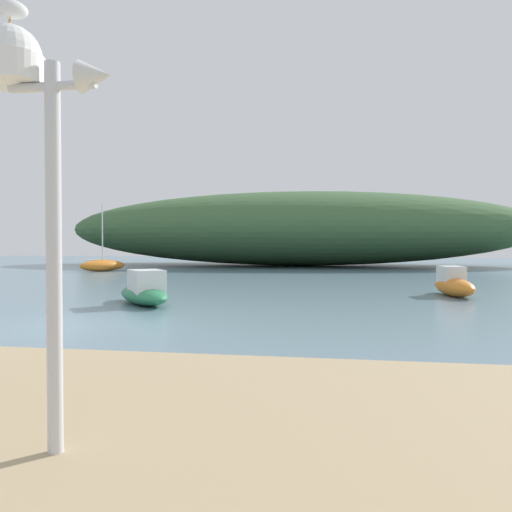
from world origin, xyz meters
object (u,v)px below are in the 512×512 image
object	(u,v)px
seagull_on_radar	(7,6)
motorboat_by_sandbar	(453,284)
mast_structure	(24,99)
sailboat_east_reach	(103,265)
motorboat_centre_water	(144,291)

from	to	relation	value
seagull_on_radar	motorboat_by_sandbar	size ratio (longest dim) A/B	0.10
seagull_on_radar	mast_structure	bearing A→B (deg)	5.72
mast_structure	sailboat_east_reach	world-z (taller)	sailboat_east_reach
mast_structure	motorboat_by_sandbar	size ratio (longest dim) A/B	1.07
motorboat_centre_water	sailboat_east_reach	bearing A→B (deg)	119.41
mast_structure	seagull_on_radar	xyz separation A→B (m)	(-0.13, -0.01, 0.72)
seagull_on_radar	motorboat_centre_water	bearing A→B (deg)	106.70
motorboat_centre_water	sailboat_east_reach	size ratio (longest dim) A/B	0.75
seagull_on_radar	motorboat_centre_water	xyz separation A→B (m)	(-3.39, 11.30, -3.28)
sailboat_east_reach	mast_structure	bearing A→B (deg)	-65.07
mast_structure	seagull_on_radar	bearing A→B (deg)	-174.28
sailboat_east_reach	seagull_on_radar	bearing A→B (deg)	-65.30
seagull_on_radar	sailboat_east_reach	size ratio (longest dim) A/B	0.07
mast_structure	sailboat_east_reach	xyz separation A→B (m)	(-13.33, 28.68, -2.56)
mast_structure	sailboat_east_reach	size ratio (longest dim) A/B	0.75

